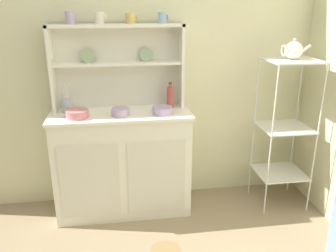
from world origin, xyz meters
The scene contains 14 objects.
wall_back centered at (0.00, 1.62, 1.25)m, with size 3.84×0.05×2.50m, color beige.
hutch_cabinet centered at (-0.08, 1.37, 0.46)m, with size 1.13×0.45×0.89m.
hutch_shelf_unit centered at (-0.08, 1.53, 1.29)m, with size 1.06×0.18×0.68m.
bakers_rack centered at (1.30, 1.28, 0.78)m, with size 0.41×0.38×1.30m.
cup_lilac_0 centered at (-0.42, 1.49, 1.62)m, with size 0.08×0.07×0.09m.
cup_cream_1 centered at (-0.21, 1.49, 1.62)m, with size 0.09×0.08×0.09m.
cup_gold_2 centered at (0.03, 1.49, 1.61)m, with size 0.09×0.08×0.08m.
cup_sky_3 centered at (0.28, 1.49, 1.61)m, with size 0.08×0.07×0.08m.
bowl_mixing_large centered at (-0.41, 1.29, 0.92)m, with size 0.17×0.17×0.06m, color #D17A84.
bowl_floral_medium centered at (-0.08, 1.29, 0.92)m, with size 0.14×0.14×0.06m, color #B79ECC.
bowl_cream_small centered at (0.25, 1.29, 0.92)m, with size 0.16×0.16×0.06m, color #B79ECC.
jam_bottle centered at (0.34, 1.45, 0.98)m, with size 0.06×0.06×0.22m.
utensil_jar centered at (-0.50, 1.45, 0.95)m, with size 0.08×0.08×0.24m.
porcelain_teapot centered at (1.29, 1.28, 1.37)m, with size 0.23×0.14×0.16m.
Camera 1 is at (-0.11, -1.38, 1.74)m, focal length 37.99 mm.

